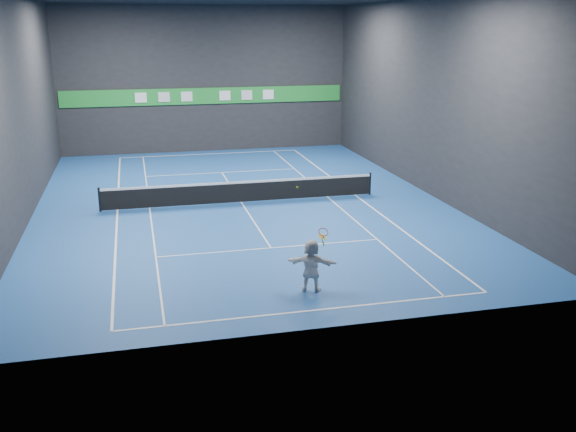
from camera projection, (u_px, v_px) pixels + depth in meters
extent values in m
plane|color=#1A4A94|center=(241.00, 203.00, 29.23)|extent=(26.00, 26.00, 0.00)
cube|color=black|center=(205.00, 80.00, 40.06)|extent=(18.00, 0.10, 9.00)
cube|color=black|center=(326.00, 163.00, 15.84)|extent=(18.00, 0.10, 9.00)
cube|color=black|center=(20.00, 109.00, 25.92)|extent=(0.10, 26.00, 9.00)
cube|color=black|center=(429.00, 98.00, 29.98)|extent=(0.10, 26.00, 9.00)
cube|color=white|center=(312.00, 311.00, 18.15)|extent=(10.98, 0.08, 0.01)
cube|color=white|center=(210.00, 154.00, 40.31)|extent=(10.98, 0.08, 0.01)
cube|color=white|center=(117.00, 210.00, 27.99)|extent=(0.08, 23.78, 0.01)
cube|color=white|center=(355.00, 195.00, 30.47)|extent=(0.08, 23.78, 0.01)
cube|color=white|center=(150.00, 208.00, 28.30)|extent=(0.06, 23.78, 0.01)
cube|color=white|center=(328.00, 197.00, 30.16)|extent=(0.06, 23.78, 0.01)
cube|color=white|center=(271.00, 248.00, 23.27)|extent=(8.23, 0.06, 0.01)
cube|color=white|center=(222.00, 173.00, 35.19)|extent=(8.23, 0.06, 0.01)
cube|color=white|center=(241.00, 202.00, 29.23)|extent=(0.06, 12.80, 0.01)
imported|color=white|center=(311.00, 265.00, 19.33)|extent=(1.57, 1.05, 1.62)
sphere|color=#B4D623|center=(297.00, 187.00, 18.78)|extent=(0.07, 0.07, 0.07)
cylinder|color=black|center=(100.00, 200.00, 27.68)|extent=(0.10, 0.10, 1.07)
cylinder|color=black|center=(370.00, 184.00, 30.48)|extent=(0.10, 0.10, 1.07)
cube|color=black|center=(241.00, 193.00, 29.10)|extent=(12.40, 0.03, 0.86)
cube|color=white|center=(241.00, 182.00, 28.96)|extent=(12.40, 0.04, 0.10)
cube|color=green|center=(206.00, 96.00, 40.29)|extent=(17.64, 0.06, 1.00)
cube|color=white|center=(141.00, 98.00, 39.33)|extent=(0.70, 0.04, 0.60)
cube|color=silver|center=(164.00, 97.00, 39.64)|extent=(0.70, 0.04, 0.60)
cube|color=white|center=(187.00, 97.00, 39.96)|extent=(0.70, 0.04, 0.60)
cube|color=white|center=(225.00, 96.00, 40.50)|extent=(0.70, 0.04, 0.60)
cube|color=silver|center=(247.00, 95.00, 40.82)|extent=(0.70, 0.04, 0.60)
cube|color=white|center=(268.00, 94.00, 41.13)|extent=(0.70, 0.04, 0.60)
torus|color=red|center=(323.00, 232.00, 19.17)|extent=(0.41, 0.35, 0.27)
cylinder|color=#BFD44A|center=(322.00, 237.00, 19.20)|extent=(0.37, 0.34, 0.17)
cylinder|color=#AE1E12|center=(323.00, 238.00, 19.22)|extent=(0.05, 0.15, 0.16)
cylinder|color=yellow|center=(323.00, 243.00, 19.25)|extent=(0.13, 0.17, 0.24)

